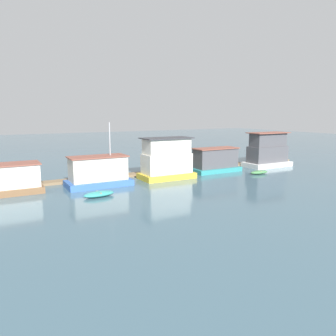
# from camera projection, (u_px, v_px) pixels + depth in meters

# --- Properties ---
(ground_plane) EXTENTS (200.00, 200.00, 0.00)m
(ground_plane) POSITION_uv_depth(u_px,v_px,m) (164.00, 178.00, 41.53)
(ground_plane) COLOR #426070
(dock_walkway) EXTENTS (51.00, 1.75, 0.30)m
(dock_walkway) POSITION_uv_depth(u_px,v_px,m) (153.00, 173.00, 44.21)
(dock_walkway) COLOR #846B4C
(dock_walkway) RESTS_ON ground_plane
(houseboat_brown) EXTENTS (5.45, 3.51, 3.07)m
(houseboat_brown) POSITION_uv_depth(u_px,v_px,m) (14.00, 179.00, 33.42)
(houseboat_brown) COLOR brown
(houseboat_brown) RESTS_ON ground_plane
(houseboat_blue) EXTENTS (7.13, 3.72, 7.10)m
(houseboat_blue) POSITION_uv_depth(u_px,v_px,m) (98.00, 172.00, 36.75)
(houseboat_blue) COLOR #3866B7
(houseboat_blue) RESTS_ON ground_plane
(houseboat_yellow) EXTENTS (6.73, 3.65, 5.12)m
(houseboat_yellow) POSITION_uv_depth(u_px,v_px,m) (167.00, 160.00, 40.78)
(houseboat_yellow) COLOR gold
(houseboat_yellow) RESTS_ON ground_plane
(houseboat_teal) EXTENTS (7.03, 3.30, 3.34)m
(houseboat_teal) POSITION_uv_depth(u_px,v_px,m) (215.00, 161.00, 45.64)
(houseboat_teal) COLOR teal
(houseboat_teal) RESTS_ON ground_plane
(houseboat_white) EXTENTS (7.27, 3.74, 5.21)m
(houseboat_white) POSITION_uv_depth(u_px,v_px,m) (267.00, 152.00, 50.06)
(houseboat_white) COLOR white
(houseboat_white) RESTS_ON ground_plane
(dinghy_teal) EXTENTS (3.24, 1.64, 0.52)m
(dinghy_teal) POSITION_uv_depth(u_px,v_px,m) (99.00, 194.00, 32.10)
(dinghy_teal) COLOR teal
(dinghy_teal) RESTS_ON ground_plane
(dinghy_green) EXTENTS (2.79, 1.19, 0.48)m
(dinghy_green) POSITION_uv_depth(u_px,v_px,m) (259.00, 172.00, 43.97)
(dinghy_green) COLOR #47844C
(dinghy_green) RESTS_ON ground_plane
(mooring_post_centre) EXTENTS (0.28, 0.28, 1.30)m
(mooring_post_centre) POSITION_uv_depth(u_px,v_px,m) (89.00, 177.00, 38.80)
(mooring_post_centre) COLOR brown
(mooring_post_centre) RESTS_ON ground_plane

